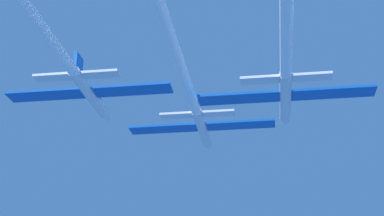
% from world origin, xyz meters
% --- Properties ---
extents(jet_lead, '(14.89, 37.77, 2.47)m').
position_xyz_m(jet_lead, '(0.22, -8.97, 0.71)').
color(jet_lead, silver).
extents(jet_left_wing, '(14.89, 45.21, 2.47)m').
position_xyz_m(jet_left_wing, '(-8.60, -22.18, 0.61)').
color(jet_left_wing, silver).
extents(jet_right_wing, '(14.89, 44.10, 2.47)m').
position_xyz_m(jet_right_wing, '(8.58, -21.05, -0.50)').
color(jet_right_wing, silver).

